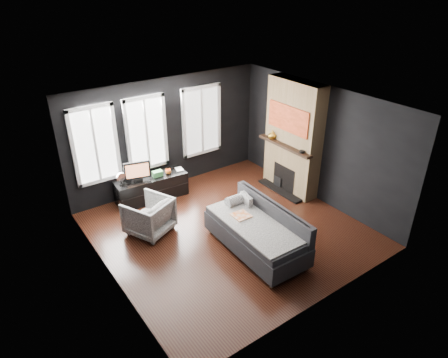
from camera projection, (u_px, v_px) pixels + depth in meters
floor at (228, 230)px, 8.35m from camera, size 5.00×5.00×0.00m
ceiling at (229, 105)px, 7.09m from camera, size 5.00×5.00×0.00m
wall_back at (167, 134)px, 9.52m from camera, size 5.00×0.02×2.70m
wall_left at (104, 213)px, 6.44m from camera, size 0.02×5.00×2.70m
wall_right at (318, 144)px, 9.00m from camera, size 0.02×5.00×2.70m
windows at (147, 95)px, 8.78m from camera, size 4.00×0.16×1.76m
fireplace at (293, 137)px, 9.33m from camera, size 0.70×1.62×2.70m
sofa at (256, 230)px, 7.55m from camera, size 1.13×2.19×0.93m
stripe_pillow at (246, 203)px, 8.03m from camera, size 0.14×0.38×0.37m
armchair at (149, 214)px, 8.11m from camera, size 1.05×1.03×0.84m
media_console at (152, 188)px, 9.36m from camera, size 1.70×0.63×0.57m
monitor at (137, 170)px, 8.94m from camera, size 0.61×0.28×0.53m
desk_fan at (121, 179)px, 8.83m from camera, size 0.25×0.25×0.30m
mug at (168, 171)px, 9.35m from camera, size 0.15×0.12×0.14m
book at (176, 166)px, 9.49m from camera, size 0.17×0.05×0.23m
storage_box at (157, 174)px, 9.25m from camera, size 0.23×0.15×0.13m
mantel_vase at (272, 135)px, 9.53m from camera, size 0.26×0.26×0.20m
mantel_clock at (302, 152)px, 8.85m from camera, size 0.14×0.14×0.04m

